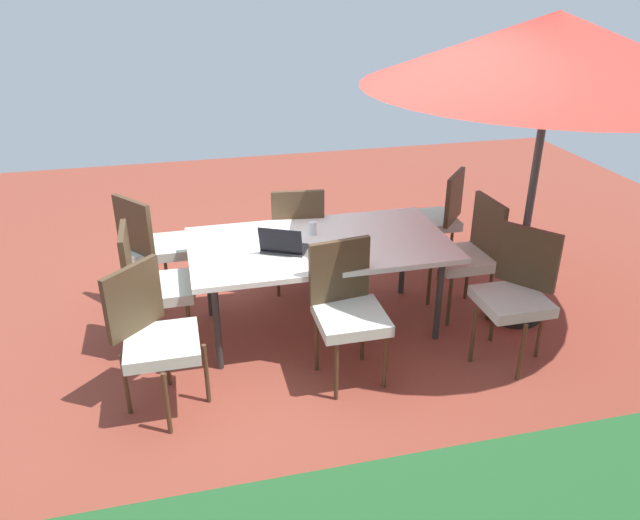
{
  "coord_description": "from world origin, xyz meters",
  "views": [
    {
      "loc": [
        1.01,
        4.15,
        2.65
      ],
      "look_at": [
        0.0,
        0.0,
        0.59
      ],
      "focal_mm": 34.61,
      "sensor_mm": 36.0,
      "label": 1
    }
  ],
  "objects": [
    {
      "name": "chair_south",
      "position": [
        0.04,
        -0.67,
        0.55
      ],
      "size": [
        0.48,
        0.49,
        0.98
      ],
      "rotation": [
        0.0,
        0.0,
        -0.13
      ],
      "color": "silver",
      "rests_on": "ground_plane"
    },
    {
      "name": "ground_plane",
      "position": [
        0.0,
        0.0,
        -0.01
      ],
      "size": [
        10.0,
        10.0,
        0.02
      ],
      "primitive_type": "cube",
      "color": "brown"
    },
    {
      "name": "dining_table",
      "position": [
        0.0,
        0.0,
        0.69
      ],
      "size": [
        1.97,
        1.07,
        0.74
      ],
      "color": "white",
      "rests_on": "ground_plane"
    },
    {
      "name": "chair_north",
      "position": [
        -0.03,
        0.66,
        0.55
      ],
      "size": [
        0.48,
        0.49,
        0.98
      ],
      "rotation": [
        0.0,
        0.0,
        3.28
      ],
      "color": "silver",
      "rests_on": "ground_plane"
    },
    {
      "name": "chair_northeast",
      "position": [
        1.25,
        0.71,
        0.55
      ],
      "size": [
        0.59,
        0.59,
        0.98
      ],
      "rotation": [
        0.0,
        0.0,
        3.91
      ],
      "color": "silver",
      "rests_on": "ground_plane"
    },
    {
      "name": "laptop",
      "position": [
        0.3,
        0.1,
        0.79
      ],
      "size": [
        0.4,
        0.36,
        0.21
      ],
      "rotation": [
        0.0,
        0.0,
        -0.47
      ],
      "color": "#2D2D33",
      "rests_on": "dining_table"
    },
    {
      "name": "chair_northwest",
      "position": [
        -1.26,
        0.73,
        0.55
      ],
      "size": [
        0.58,
        0.58,
        0.98
      ],
      "rotation": [
        0.0,
        0.0,
        2.24
      ],
      "color": "silver",
      "rests_on": "ground_plane"
    },
    {
      "name": "cup",
      "position": [
        0.02,
        -0.17,
        0.8
      ],
      "size": [
        0.06,
        0.06,
        0.11
      ],
      "primitive_type": "cylinder",
      "color": "white",
      "rests_on": "dining_table"
    },
    {
      "name": "chair_west",
      "position": [
        -1.24,
        0.04,
        0.55
      ],
      "size": [
        0.47,
        0.46,
        0.98
      ],
      "rotation": [
        0.0,
        0.0,
        1.63
      ],
      "color": "silver",
      "rests_on": "ground_plane"
    },
    {
      "name": "chair_east",
      "position": [
        1.27,
        -0.01,
        0.55
      ],
      "size": [
        0.46,
        0.46,
        0.98
      ],
      "rotation": [
        0.0,
        0.0,
        4.71
      ],
      "color": "silver",
      "rests_on": "ground_plane"
    },
    {
      "name": "chair_southwest",
      "position": [
        -1.29,
        -0.75,
        0.55
      ],
      "size": [
        0.59,
        0.58,
        0.98
      ],
      "rotation": [
        0.0,
        0.0,
        0.86
      ],
      "color": "silver",
      "rests_on": "ground_plane"
    },
    {
      "name": "patio_umbrella",
      "position": [
        -1.6,
        0.22,
        2.11
      ],
      "size": [
        2.68,
        2.68,
        2.37
      ],
      "color": "#4C4C4C",
      "rests_on": "ground_plane"
    },
    {
      "name": "chair_southeast",
      "position": [
        1.27,
        -0.73,
        0.55
      ],
      "size": [
        0.58,
        0.58,
        0.98
      ],
      "rotation": [
        0.0,
        0.0,
        5.37
      ],
      "color": "silver",
      "rests_on": "ground_plane"
    }
  ]
}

